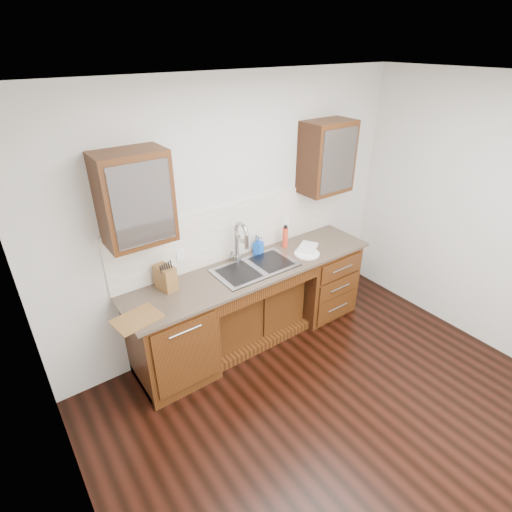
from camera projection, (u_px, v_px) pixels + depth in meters
ground at (350, 430)px, 3.45m from camera, size 4.00×3.50×0.10m
ceiling at (411, 78)px, 2.11m from camera, size 4.00×3.50×0.10m
wall_back at (233, 215)px, 4.06m from camera, size 4.00×0.10×2.70m
wall_left at (61, 454)px, 1.73m from camera, size 0.10×3.50×2.70m
base_cabinet_left at (172, 339)px, 3.76m from camera, size 0.70×0.62×0.88m
base_cabinet_center at (249, 308)px, 4.35m from camera, size 1.20×0.44×0.70m
base_cabinet_right at (319, 277)px, 4.73m from camera, size 0.70×0.62×0.88m
countertop at (255, 269)px, 4.01m from camera, size 2.70×0.65×0.03m
backsplash at (237, 230)px, 4.09m from camera, size 2.70×0.02×0.59m
sink at (255, 275)px, 4.04m from camera, size 0.84×0.46×0.19m
faucet at (237, 243)px, 4.03m from camera, size 0.04×0.04×0.40m
filter_tap at (256, 244)px, 4.20m from camera, size 0.02×0.02×0.24m
upper_cabinet_left at (135, 198)px, 3.14m from camera, size 0.55×0.34×0.75m
upper_cabinet_right at (327, 157)px, 4.21m from camera, size 0.55×0.34×0.75m
outlet_left at (180, 255)px, 3.79m from camera, size 0.08×0.01×0.12m
outlet_right at (286, 223)px, 4.45m from camera, size 0.08×0.01×0.12m
soap_bottle at (258, 245)px, 4.23m from camera, size 0.11×0.11×0.19m
water_bottle at (285, 238)px, 4.34m from camera, size 0.07×0.07×0.23m
plate at (307, 254)px, 4.24m from camera, size 0.36×0.36×0.02m
dish_towel at (308, 248)px, 4.31m from camera, size 0.29×0.27×0.04m
knife_block at (166, 278)px, 3.62m from camera, size 0.16×0.22×0.23m
cutting_board at (137, 319)px, 3.26m from camera, size 0.41×0.32×0.02m
cup_left_a at (121, 207)px, 3.10m from camera, size 0.15×0.15×0.11m
cup_left_b at (143, 202)px, 3.19m from camera, size 0.12×0.12×0.10m
cup_right_a at (322, 163)px, 4.21m from camera, size 0.15×0.15×0.09m
cup_right_b at (336, 160)px, 4.32m from camera, size 0.12×0.12×0.09m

